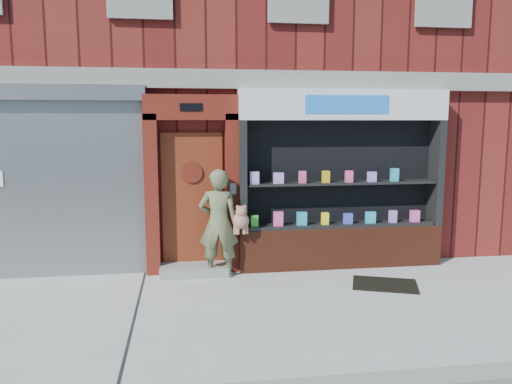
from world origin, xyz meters
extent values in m
plane|color=#9E9E99|center=(0.00, 0.00, 0.00)|extent=(80.00, 80.00, 0.00)
cube|color=#5A1614|center=(0.00, 6.00, 4.00)|extent=(12.00, 8.00, 8.00)
cube|color=gray|center=(0.00, 1.92, 3.15)|extent=(12.00, 0.16, 0.30)
cube|color=gray|center=(-3.00, 1.94, 1.40)|extent=(3.00, 0.10, 2.80)
cube|color=slate|center=(-3.00, 1.88, 2.92)|extent=(3.10, 0.30, 0.24)
cube|color=#5A170F|center=(-1.40, 1.86, 1.30)|extent=(0.22, 0.28, 2.60)
cube|color=#5A170F|center=(-0.10, 1.86, 1.30)|extent=(0.22, 0.28, 2.60)
cube|color=#5A170F|center=(-0.75, 1.86, 2.70)|extent=(1.50, 0.28, 0.40)
cube|color=black|center=(-0.75, 1.71, 2.70)|extent=(0.35, 0.01, 0.12)
cube|color=maroon|center=(-0.75, 1.97, 1.20)|extent=(1.00, 0.06, 2.20)
cylinder|color=black|center=(-0.75, 1.93, 1.65)|extent=(0.28, 0.02, 0.28)
cylinder|color=#5A170F|center=(-0.75, 1.92, 1.65)|extent=(0.34, 0.02, 0.34)
cube|color=gray|center=(-0.75, 1.70, 0.07)|extent=(1.10, 0.55, 0.15)
cube|color=slate|center=(-0.10, 1.71, 1.40)|extent=(0.10, 0.02, 0.18)
cube|color=#5E2516|center=(1.75, 1.80, 0.35)|extent=(3.50, 0.40, 0.70)
cube|color=black|center=(0.06, 1.80, 1.60)|extent=(0.12, 0.40, 1.80)
cube|color=black|center=(3.44, 1.80, 1.60)|extent=(0.12, 0.40, 1.80)
cube|color=black|center=(1.75, 1.99, 1.60)|extent=(3.30, 0.03, 1.80)
cube|color=black|center=(1.75, 1.80, 0.73)|extent=(3.20, 0.36, 0.06)
cube|color=black|center=(1.75, 1.80, 1.45)|extent=(3.20, 0.36, 0.04)
cube|color=white|center=(1.75, 1.80, 2.75)|extent=(3.50, 0.40, 0.50)
cube|color=blue|center=(1.75, 1.59, 2.75)|extent=(1.40, 0.01, 0.30)
cube|color=green|center=(0.25, 1.72, 0.86)|extent=(0.12, 0.09, 0.19)
cube|color=#E44C94|center=(0.65, 1.72, 0.88)|extent=(0.15, 0.09, 0.24)
cube|color=teal|center=(1.05, 1.72, 0.87)|extent=(0.16, 0.09, 0.22)
cube|color=yellow|center=(1.45, 1.72, 0.86)|extent=(0.11, 0.09, 0.20)
cube|color=#394AC3|center=(1.85, 1.72, 0.85)|extent=(0.15, 0.09, 0.18)
cube|color=#28A9CC|center=(2.25, 1.72, 0.86)|extent=(0.16, 0.09, 0.19)
cube|color=#AE75D4|center=(2.65, 1.72, 0.86)|extent=(0.12, 0.09, 0.21)
cube|color=#F752AC|center=(3.05, 1.72, 0.86)|extent=(0.15, 0.09, 0.20)
cube|color=#B98AF8|center=(0.25, 1.72, 1.57)|extent=(0.15, 0.09, 0.20)
cube|color=#BC80E7|center=(0.65, 1.72, 1.56)|extent=(0.16, 0.09, 0.18)
cube|color=#DC4980|center=(1.05, 1.72, 1.57)|extent=(0.11, 0.09, 0.20)
cube|color=gold|center=(1.45, 1.72, 1.57)|extent=(0.12, 0.09, 0.20)
cube|color=#EB4E87|center=(1.85, 1.72, 1.57)|extent=(0.12, 0.09, 0.19)
cube|color=#AC82EA|center=(2.25, 1.72, 1.55)|extent=(0.14, 0.09, 0.17)
cube|color=#27A1C7|center=(2.65, 1.72, 1.58)|extent=(0.13, 0.09, 0.22)
imported|color=#5E6442|center=(-0.35, 1.55, 0.87)|extent=(0.69, 0.51, 1.74)
sphere|color=#94644A|center=(0.00, 1.49, 0.91)|extent=(0.27, 0.27, 0.27)
sphere|color=#94644A|center=(0.00, 1.45, 1.07)|extent=(0.18, 0.18, 0.18)
sphere|color=#94644A|center=(-0.05, 1.45, 1.14)|extent=(0.06, 0.06, 0.06)
sphere|color=#94644A|center=(0.05, 1.45, 1.14)|extent=(0.06, 0.06, 0.06)
cylinder|color=#94644A|center=(-0.09, 1.49, 0.78)|extent=(0.06, 0.06, 0.16)
cylinder|color=#94644A|center=(0.09, 1.49, 0.78)|extent=(0.06, 0.06, 0.16)
cylinder|color=#94644A|center=(-0.05, 1.48, 0.78)|extent=(0.06, 0.06, 0.16)
cylinder|color=#94644A|center=(0.05, 1.48, 0.78)|extent=(0.06, 0.06, 0.16)
cube|color=black|center=(2.12, 0.72, 0.01)|extent=(1.13, 0.96, 0.02)
camera|label=1|loc=(-0.89, -6.25, 2.50)|focal=35.00mm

